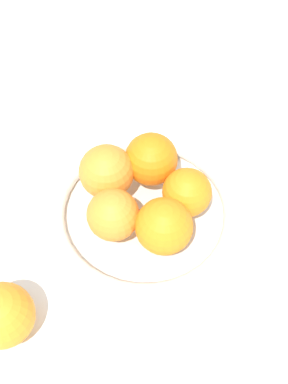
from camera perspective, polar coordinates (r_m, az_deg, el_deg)
ground_plane at (r=0.75m, az=-0.00°, el=-3.13°), size 4.00×4.00×0.00m
fruit_bowl at (r=0.73m, az=-0.00°, el=-2.36°), size 0.25×0.25×0.04m
orange_pile at (r=0.69m, az=-0.15°, el=0.11°), size 0.17×0.18×0.07m
stray_orange at (r=0.67m, az=-14.94°, el=-12.59°), size 0.08×0.08×0.08m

